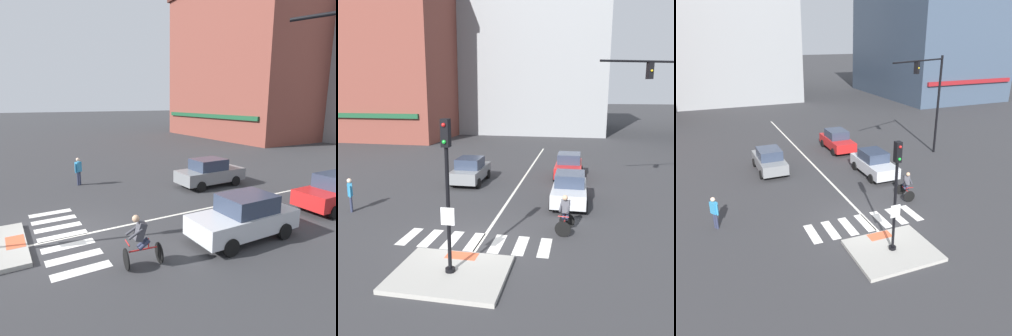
% 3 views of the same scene
% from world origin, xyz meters
% --- Properties ---
extents(ground_plane, '(300.00, 300.00, 0.00)m').
position_xyz_m(ground_plane, '(0.00, 0.00, 0.00)').
color(ground_plane, '#333335').
extents(traffic_island, '(3.61, 3.03, 0.15)m').
position_xyz_m(traffic_island, '(0.00, -2.70, 0.07)').
color(traffic_island, '#A3A099').
rests_on(traffic_island, ground).
extents(tactile_pad_front, '(1.10, 0.60, 0.01)m').
position_xyz_m(tactile_pad_front, '(0.00, -1.54, 0.15)').
color(tactile_pad_front, '#DB5B38').
rests_on(tactile_pad_front, traffic_island).
extents(signal_pole, '(0.44, 0.38, 4.87)m').
position_xyz_m(signal_pole, '(0.00, -2.71, 3.08)').
color(signal_pole, black).
rests_on(signal_pole, traffic_island).
extents(crosswalk_stripe_a, '(0.44, 1.80, 0.01)m').
position_xyz_m(crosswalk_stripe_a, '(-2.75, 0.05, 0.00)').
color(crosswalk_stripe_a, silver).
rests_on(crosswalk_stripe_a, ground).
extents(crosswalk_stripe_b, '(0.44, 1.80, 0.01)m').
position_xyz_m(crosswalk_stripe_b, '(-1.84, 0.05, 0.00)').
color(crosswalk_stripe_b, silver).
rests_on(crosswalk_stripe_b, ground).
extents(crosswalk_stripe_c, '(0.44, 1.80, 0.01)m').
position_xyz_m(crosswalk_stripe_c, '(-0.92, 0.05, 0.00)').
color(crosswalk_stripe_c, silver).
rests_on(crosswalk_stripe_c, ground).
extents(crosswalk_stripe_d, '(0.44, 1.80, 0.01)m').
position_xyz_m(crosswalk_stripe_d, '(0.00, 0.05, 0.00)').
color(crosswalk_stripe_d, silver).
rests_on(crosswalk_stripe_d, ground).
extents(crosswalk_stripe_e, '(0.44, 1.80, 0.01)m').
position_xyz_m(crosswalk_stripe_e, '(0.92, 0.05, 0.00)').
color(crosswalk_stripe_e, silver).
rests_on(crosswalk_stripe_e, ground).
extents(crosswalk_stripe_f, '(0.44, 1.80, 0.01)m').
position_xyz_m(crosswalk_stripe_f, '(1.84, 0.05, 0.00)').
color(crosswalk_stripe_f, silver).
rests_on(crosswalk_stripe_f, ground).
extents(crosswalk_stripe_g, '(0.44, 1.80, 0.01)m').
position_xyz_m(crosswalk_stripe_g, '(2.75, 0.05, 0.00)').
color(crosswalk_stripe_g, silver).
rests_on(crosswalk_stripe_g, ground).
extents(lane_centre_line, '(0.14, 28.00, 0.01)m').
position_xyz_m(lane_centre_line, '(0.24, 10.00, 0.00)').
color(lane_centre_line, silver).
rests_on(lane_centre_line, ground).
extents(building_corner_left, '(20.06, 19.58, 21.65)m').
position_xyz_m(building_corner_left, '(-2.83, 43.13, 10.84)').
color(building_corner_left, gray).
rests_on(building_corner_left, ground).
extents(building_far_block, '(21.18, 21.27, 20.40)m').
position_xyz_m(building_far_block, '(-22.23, 33.91, 10.22)').
color(building_far_block, brown).
rests_on(building_far_block, ground).
extents(car_grey_westbound_far, '(1.89, 4.12, 1.64)m').
position_xyz_m(car_grey_westbound_far, '(-2.91, 9.13, 0.81)').
color(car_grey_westbound_far, slate).
rests_on(car_grey_westbound_far, ground).
extents(car_red_eastbound_far, '(1.86, 4.11, 1.64)m').
position_xyz_m(car_red_eastbound_far, '(3.18, 11.84, 0.81)').
color(car_red_eastbound_far, red).
rests_on(car_red_eastbound_far, ground).
extents(car_silver_eastbound_mid, '(1.85, 4.10, 1.64)m').
position_xyz_m(car_silver_eastbound_mid, '(3.45, 5.80, 0.81)').
color(car_silver_eastbound_mid, silver).
rests_on(car_silver_eastbound_mid, ground).
extents(cyclist, '(0.78, 1.16, 1.68)m').
position_xyz_m(cyclist, '(3.41, 1.69, 0.87)').
color(cyclist, black).
rests_on(cyclist, ground).
extents(pedestrian_at_curb_left, '(0.38, 0.48, 1.67)m').
position_xyz_m(pedestrian_at_curb_left, '(-6.93, 2.38, 0.98)').
color(pedestrian_at_curb_left, '#2D334C').
rests_on(pedestrian_at_curb_left, ground).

